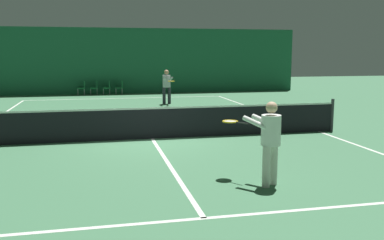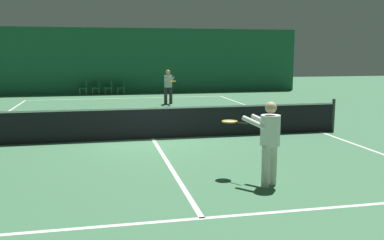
{
  "view_description": "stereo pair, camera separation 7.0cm",
  "coord_description": "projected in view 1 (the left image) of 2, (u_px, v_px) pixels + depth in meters",
  "views": [
    {
      "loc": [
        -1.56,
        -12.56,
        2.56
      ],
      "look_at": [
        0.66,
        -2.55,
        0.94
      ],
      "focal_mm": 40.0,
      "sensor_mm": 36.0,
      "label": 1
    },
    {
      "loc": [
        -1.49,
        -12.58,
        2.56
      ],
      "look_at": [
        0.66,
        -2.55,
        0.94
      ],
      "focal_mm": 40.0,
      "sensor_mm": 36.0,
      "label": 2
    }
  ],
  "objects": [
    {
      "name": "courtside_chair_3",
      "position": [
        120.0,
        87.0,
        26.52
      ],
      "size": [
        0.44,
        0.44,
        0.84
      ],
      "rotation": [
        0.0,
        0.0,
        -1.57
      ],
      "color": "#99999E",
      "rests_on": "ground"
    },
    {
      "name": "player_near",
      "position": [
        269.0,
        137.0,
        8.21
      ],
      "size": [
        1.05,
        1.3,
        1.65
      ],
      "rotation": [
        0.0,
        0.0,
        2.18
      ],
      "color": "beige",
      "rests_on": "ground"
    },
    {
      "name": "court_line_sideline_right",
      "position": [
        319.0,
        132.0,
        14.03
      ],
      "size": [
        0.1,
        23.8,
        0.0
      ],
      "color": "silver",
      "rests_on": "ground"
    },
    {
      "name": "ground_plane",
      "position": [
        152.0,
        139.0,
        12.85
      ],
      "size": [
        60.0,
        60.0,
        0.0
      ],
      "primitive_type": "plane",
      "color": "#3D704C"
    },
    {
      "name": "courtside_chair_2",
      "position": [
        108.0,
        87.0,
        26.35
      ],
      "size": [
        0.44,
        0.44,
        0.84
      ],
      "rotation": [
        0.0,
        0.0,
        -1.57
      ],
      "color": "#99999E",
      "rests_on": "ground"
    },
    {
      "name": "court_line_service_far",
      "position": [
        134.0,
        111.0,
        19.02
      ],
      "size": [
        8.25,
        0.1,
        0.0
      ],
      "color": "silver",
      "rests_on": "ground"
    },
    {
      "name": "courtside_chair_0",
      "position": [
        82.0,
        87.0,
        26.03
      ],
      "size": [
        0.44,
        0.44,
        0.84
      ],
      "rotation": [
        0.0,
        0.0,
        -1.57
      ],
      "color": "#99999E",
      "rests_on": "ground"
    },
    {
      "name": "court_line_baseline_far",
      "position": [
        126.0,
        98.0,
        24.32
      ],
      "size": [
        11.0,
        0.1,
        0.0
      ],
      "color": "silver",
      "rests_on": "ground"
    },
    {
      "name": "tennis_net",
      "position": [
        152.0,
        122.0,
        12.77
      ],
      "size": [
        12.0,
        0.1,
        1.07
      ],
      "color": "black",
      "rests_on": "ground"
    },
    {
      "name": "court_line_service_near",
      "position": [
        204.0,
        218.0,
        6.68
      ],
      "size": [
        8.25,
        0.1,
        0.0
      ],
      "color": "silver",
      "rests_on": "ground"
    },
    {
      "name": "court_line_centre",
      "position": [
        152.0,
        139.0,
        12.85
      ],
      "size": [
        0.1,
        12.8,
        0.0
      ],
      "color": "silver",
      "rests_on": "ground"
    },
    {
      "name": "backdrop_curtain",
      "position": [
        122.0,
        61.0,
        26.84
      ],
      "size": [
        23.0,
        0.12,
        4.1
      ],
      "color": "#1E5B3D",
      "rests_on": "ground"
    },
    {
      "name": "courtside_chair_1",
      "position": [
        95.0,
        87.0,
        26.19
      ],
      "size": [
        0.44,
        0.44,
        0.84
      ],
      "rotation": [
        0.0,
        0.0,
        -1.57
      ],
      "color": "#99999E",
      "rests_on": "ground"
    },
    {
      "name": "player_far",
      "position": [
        167.0,
        84.0,
        21.45
      ],
      "size": [
        0.46,
        1.39,
        1.72
      ],
      "rotation": [
        0.0,
        0.0,
        -1.51
      ],
      "color": "#2D2D38",
      "rests_on": "ground"
    }
  ]
}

